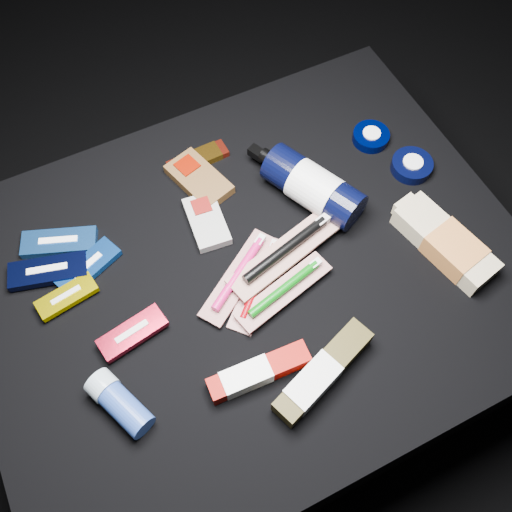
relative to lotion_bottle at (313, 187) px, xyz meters
name	(u,v)px	position (x,y,z in m)	size (l,w,h in m)	color
ground	(252,344)	(-0.17, -0.09, -0.44)	(3.00, 3.00, 0.00)	black
cloth_table	(252,312)	(-0.17, -0.09, -0.24)	(0.98, 0.78, 0.40)	black
luna_bar_0	(59,242)	(-0.46, 0.12, -0.03)	(0.14, 0.10, 0.02)	#1D54A1
luna_bar_1	(88,267)	(-0.43, 0.04, -0.03)	(0.13, 0.09, 0.02)	#12459C
luna_bar_2	(48,271)	(-0.50, 0.06, -0.03)	(0.15, 0.09, 0.02)	black
luna_bar_3	(67,296)	(-0.48, 0.00, -0.03)	(0.11, 0.05, 0.01)	#CCB901
luna_bar_4	(133,333)	(-0.40, -0.11, -0.02)	(0.12, 0.06, 0.02)	maroon
clif_bar_0	(197,178)	(-0.18, 0.13, -0.03)	(0.10, 0.15, 0.02)	brown
clif_bar_1	(206,219)	(-0.20, 0.04, -0.03)	(0.07, 0.12, 0.02)	#9D9C96
power_bar	(201,157)	(-0.15, 0.18, -0.03)	(0.12, 0.04, 0.02)	maroon
lotion_bottle	(313,187)	(0.00, 0.00, 0.00)	(0.15, 0.25, 0.08)	black
cream_tin_upper	(371,137)	(0.18, 0.07, -0.03)	(0.07, 0.07, 0.02)	black
cream_tin_lower	(412,166)	(0.21, -0.03, -0.03)	(0.08, 0.08, 0.02)	black
bodywash_bottle	(446,244)	(0.16, -0.21, -0.02)	(0.11, 0.22, 0.04)	tan
deodorant_stick	(119,402)	(-0.46, -0.21, -0.02)	(0.09, 0.12, 0.05)	navy
toothbrush_pack_0	(259,281)	(-0.17, -0.12, -0.03)	(0.17, 0.16, 0.02)	silver
toothbrush_pack_1	(239,274)	(-0.20, -0.09, -0.02)	(0.19, 0.15, 0.02)	#BBB3B0
toothbrush_pack_2	(285,289)	(-0.14, -0.16, -0.02)	(0.20, 0.09, 0.02)	beige
toothbrush_pack_3	(287,250)	(-0.10, -0.09, -0.01)	(0.24, 0.11, 0.03)	beige
toothpaste_carton_red	(255,374)	(-0.25, -0.26, -0.02)	(0.17, 0.05, 0.03)	#8D0600
toothpaste_carton_green	(320,375)	(-0.16, -0.32, -0.01)	(0.20, 0.11, 0.04)	#342C0E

